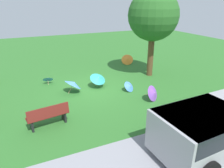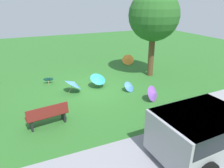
{
  "view_description": "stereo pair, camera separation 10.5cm",
  "coord_description": "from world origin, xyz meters",
  "px_view_note": "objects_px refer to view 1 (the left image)",
  "views": [
    {
      "loc": [
        3.48,
        10.33,
        4.66
      ],
      "look_at": [
        -0.65,
        1.15,
        0.6
      ],
      "focal_mm": 33.81,
      "sensor_mm": 36.0,
      "label": 1
    },
    {
      "loc": [
        3.38,
        10.38,
        4.66
      ],
      "look_at": [
        -0.65,
        1.15,
        0.6
      ],
      "focal_mm": 33.81,
      "sensor_mm": 36.0,
      "label": 2
    }
  ],
  "objects_px": {
    "parasol_teal_2": "(98,78)",
    "park_bench": "(48,116)",
    "van_dark": "(218,125)",
    "shade_tree": "(153,16)",
    "parasol_orange_2": "(127,59)",
    "parasol_blue_2": "(48,79)",
    "parasol_blue_0": "(74,83)",
    "parasol_purple_1": "(154,93)",
    "parasol_blue_1": "(130,86)"
  },
  "relations": [
    {
      "from": "parasol_teal_2",
      "to": "park_bench",
      "type": "bearing_deg",
      "value": 42.54
    },
    {
      "from": "van_dark",
      "to": "parasol_orange_2",
      "type": "height_order",
      "value": "van_dark"
    },
    {
      "from": "shade_tree",
      "to": "van_dark",
      "type": "bearing_deg",
      "value": 73.03
    },
    {
      "from": "shade_tree",
      "to": "parasol_orange_2",
      "type": "distance_m",
      "value": 4.39
    },
    {
      "from": "parasol_blue_2",
      "to": "parasol_teal_2",
      "type": "bearing_deg",
      "value": 144.76
    },
    {
      "from": "parasol_blue_0",
      "to": "parasol_purple_1",
      "type": "relative_size",
      "value": 1.16
    },
    {
      "from": "parasol_blue_0",
      "to": "parasol_blue_2",
      "type": "height_order",
      "value": "parasol_blue_0"
    },
    {
      "from": "parasol_orange_2",
      "to": "parasol_blue_1",
      "type": "height_order",
      "value": "parasol_orange_2"
    },
    {
      "from": "parasol_orange_2",
      "to": "parasol_blue_0",
      "type": "distance_m",
      "value": 6.22
    },
    {
      "from": "park_bench",
      "to": "parasol_blue_1",
      "type": "height_order",
      "value": "park_bench"
    },
    {
      "from": "parasol_purple_1",
      "to": "parasol_teal_2",
      "type": "height_order",
      "value": "parasol_teal_2"
    },
    {
      "from": "van_dark",
      "to": "parasol_blue_2",
      "type": "xyz_separation_m",
      "value": [
        4.16,
        -8.28,
        -0.6
      ]
    },
    {
      "from": "van_dark",
      "to": "shade_tree",
      "type": "height_order",
      "value": "shade_tree"
    },
    {
      "from": "parasol_blue_0",
      "to": "parasol_purple_1",
      "type": "xyz_separation_m",
      "value": [
        -3.32,
        2.6,
        -0.11
      ]
    },
    {
      "from": "shade_tree",
      "to": "parasol_orange_2",
      "type": "relative_size",
      "value": 4.67
    },
    {
      "from": "shade_tree",
      "to": "parasol_purple_1",
      "type": "height_order",
      "value": "shade_tree"
    },
    {
      "from": "parasol_purple_1",
      "to": "parasol_orange_2",
      "type": "bearing_deg",
      "value": -106.38
    },
    {
      "from": "parasol_orange_2",
      "to": "parasol_blue_2",
      "type": "xyz_separation_m",
      "value": [
        6.19,
        1.67,
        -0.08
      ]
    },
    {
      "from": "van_dark",
      "to": "park_bench",
      "type": "height_order",
      "value": "van_dark"
    },
    {
      "from": "parasol_orange_2",
      "to": "parasol_blue_2",
      "type": "distance_m",
      "value": 6.41
    },
    {
      "from": "van_dark",
      "to": "shade_tree",
      "type": "xyz_separation_m",
      "value": [
        -2.17,
        -7.11,
        2.83
      ]
    },
    {
      "from": "park_bench",
      "to": "parasol_orange_2",
      "type": "bearing_deg",
      "value": -137.27
    },
    {
      "from": "van_dark",
      "to": "parasol_blue_2",
      "type": "distance_m",
      "value": 9.29
    },
    {
      "from": "van_dark",
      "to": "parasol_orange_2",
      "type": "bearing_deg",
      "value": -101.53
    },
    {
      "from": "van_dark",
      "to": "parasol_purple_1",
      "type": "xyz_separation_m",
      "value": [
        -0.23,
        -3.82,
        -0.52
      ]
    },
    {
      "from": "parasol_blue_1",
      "to": "parasol_blue_2",
      "type": "bearing_deg",
      "value": -37.26
    },
    {
      "from": "park_bench",
      "to": "parasol_teal_2",
      "type": "xyz_separation_m",
      "value": [
        -3.16,
        -2.9,
        0.09
      ]
    },
    {
      "from": "parasol_teal_2",
      "to": "van_dark",
      "type": "bearing_deg",
      "value": 104.33
    },
    {
      "from": "shade_tree",
      "to": "parasol_purple_1",
      "type": "relative_size",
      "value": 5.68
    },
    {
      "from": "shade_tree",
      "to": "park_bench",
      "type": "bearing_deg",
      "value": 26.54
    },
    {
      "from": "parasol_purple_1",
      "to": "parasol_blue_2",
      "type": "distance_m",
      "value": 6.26
    },
    {
      "from": "parasol_blue_2",
      "to": "park_bench",
      "type": "bearing_deg",
      "value": 81.9
    },
    {
      "from": "parasol_blue_1",
      "to": "parasol_blue_2",
      "type": "xyz_separation_m",
      "value": [
        3.87,
        -2.95,
        0.03
      ]
    },
    {
      "from": "van_dark",
      "to": "parasol_blue_0",
      "type": "relative_size",
      "value": 4.32
    },
    {
      "from": "parasol_blue_0",
      "to": "parasol_teal_2",
      "type": "height_order",
      "value": "parasol_blue_0"
    },
    {
      "from": "parasol_blue_0",
      "to": "parasol_blue_1",
      "type": "height_order",
      "value": "parasol_blue_0"
    },
    {
      "from": "shade_tree",
      "to": "parasol_blue_2",
      "type": "xyz_separation_m",
      "value": [
        6.33,
        -1.17,
        -3.43
      ]
    },
    {
      "from": "parasol_purple_1",
      "to": "parasol_blue_1",
      "type": "bearing_deg",
      "value": -71.19
    },
    {
      "from": "van_dark",
      "to": "parasol_teal_2",
      "type": "bearing_deg",
      "value": -75.67
    },
    {
      "from": "van_dark",
      "to": "parasol_orange_2",
      "type": "xyz_separation_m",
      "value": [
        -2.03,
        -9.95,
        -0.52
      ]
    },
    {
      "from": "parasol_blue_2",
      "to": "van_dark",
      "type": "bearing_deg",
      "value": 116.68
    },
    {
      "from": "parasol_teal_2",
      "to": "parasol_blue_2",
      "type": "height_order",
      "value": "parasol_teal_2"
    },
    {
      "from": "van_dark",
      "to": "parasol_blue_0",
      "type": "bearing_deg",
      "value": -64.32
    },
    {
      "from": "parasol_purple_1",
      "to": "parasol_teal_2",
      "type": "xyz_separation_m",
      "value": [
        1.89,
        -2.7,
        0.16
      ]
    },
    {
      "from": "parasol_blue_1",
      "to": "parasol_purple_1",
      "type": "xyz_separation_m",
      "value": [
        -0.52,
        1.51,
        0.12
      ]
    },
    {
      "from": "parasol_blue_2",
      "to": "parasol_blue_0",
      "type": "bearing_deg",
      "value": 120.0
    },
    {
      "from": "park_bench",
      "to": "parasol_teal_2",
      "type": "bearing_deg",
      "value": -137.46
    },
    {
      "from": "parasol_orange_2",
      "to": "shade_tree",
      "type": "bearing_deg",
      "value": 92.82
    },
    {
      "from": "parasol_blue_1",
      "to": "park_bench",
      "type": "bearing_deg",
      "value": 20.72
    },
    {
      "from": "parasol_blue_0",
      "to": "parasol_blue_2",
      "type": "xyz_separation_m",
      "value": [
        1.07,
        -1.86,
        -0.2
      ]
    }
  ]
}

